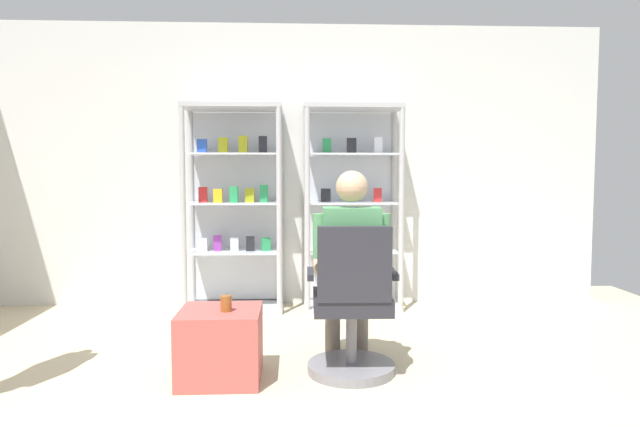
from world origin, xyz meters
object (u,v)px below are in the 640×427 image
at_px(display_cabinet_left, 235,207).
at_px(storage_crate, 220,345).
at_px(office_chair, 352,314).
at_px(seated_shopkeeper, 350,260).
at_px(tea_glass, 226,303).
at_px(display_cabinet_right, 351,206).

relative_size(display_cabinet_left, storage_crate, 3.85).
distance_m(office_chair, seated_shopkeeper, 0.36).
height_order(office_chair, seated_shopkeeper, seated_shopkeeper).
height_order(display_cabinet_left, tea_glass, display_cabinet_left).
bearing_deg(display_cabinet_left, seated_shopkeeper, -60.50).
height_order(seated_shopkeeper, storage_crate, seated_shopkeeper).
xyz_separation_m(office_chair, seated_shopkeeper, (0.00, 0.16, 0.32)).
bearing_deg(seated_shopkeeper, storage_crate, -166.71).
distance_m(display_cabinet_left, tea_glass, 1.93).
xyz_separation_m(display_cabinet_right, seated_shopkeeper, (-0.18, -1.63, -0.25)).
height_order(display_cabinet_left, storage_crate, display_cabinet_left).
distance_m(display_cabinet_left, display_cabinet_right, 1.10).
distance_m(seated_shopkeeper, storage_crate, 0.98).
bearing_deg(storage_crate, display_cabinet_left, 93.23).
distance_m(display_cabinet_right, office_chair, 1.89).
bearing_deg(display_cabinet_right, tea_glass, -117.10).
distance_m(display_cabinet_right, seated_shopkeeper, 1.66).
bearing_deg(office_chair, seated_shopkeeper, 88.75).
height_order(display_cabinet_right, storage_crate, display_cabinet_right).
bearing_deg(storage_crate, seated_shopkeeper, 13.29).
distance_m(office_chair, tea_glass, 0.78).
xyz_separation_m(display_cabinet_right, office_chair, (-0.18, -1.80, -0.57)).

